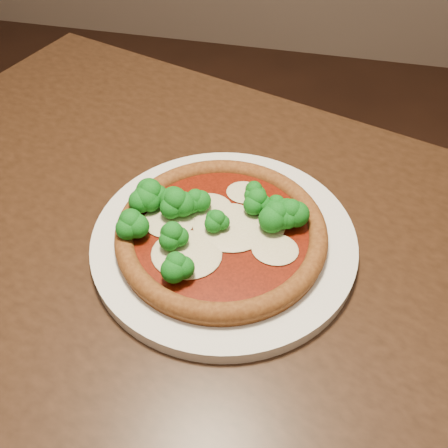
# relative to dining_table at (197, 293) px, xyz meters

# --- Properties ---
(floor) EXTENTS (4.00, 4.00, 0.00)m
(floor) POSITION_rel_dining_table_xyz_m (-0.05, -0.00, -0.64)
(floor) COLOR black
(floor) RESTS_ON ground
(dining_table) EXTENTS (1.29, 1.05, 0.75)m
(dining_table) POSITION_rel_dining_table_xyz_m (0.00, 0.00, 0.00)
(dining_table) COLOR black
(dining_table) RESTS_ON floor
(plate) EXTENTS (0.34, 0.34, 0.02)m
(plate) POSITION_rel_dining_table_xyz_m (0.04, 0.01, 0.12)
(plate) COLOR silver
(plate) RESTS_ON dining_table
(pizza) EXTENTS (0.27, 0.27, 0.06)m
(pizza) POSITION_rel_dining_table_xyz_m (0.03, 0.00, 0.14)
(pizza) COLOR brown
(pizza) RESTS_ON plate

